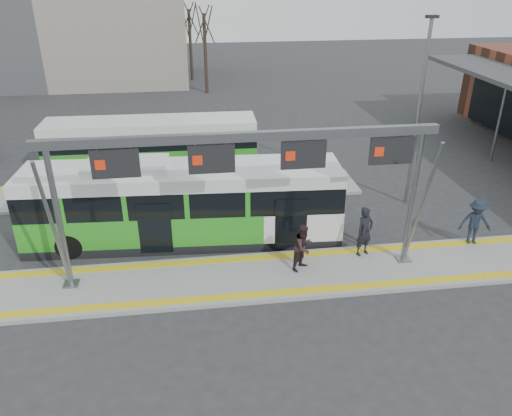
{
  "coord_description": "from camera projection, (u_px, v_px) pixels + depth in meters",
  "views": [
    {
      "loc": [
        -2.11,
        -14.72,
        10.09
      ],
      "look_at": [
        0.3,
        3.0,
        1.33
      ],
      "focal_mm": 35.0,
      "sensor_mm": 36.0,
      "label": 1
    }
  ],
  "objects": [
    {
      "name": "platform_main",
      "position": [
        259.0,
        277.0,
        17.76
      ],
      "size": [
        22.0,
        3.0,
        0.15
      ],
      "primitive_type": "cube",
      "color": "gray",
      "rests_on": "ground"
    },
    {
      "name": "platform_second",
      "position": [
        155.0,
        192.0,
        24.39
      ],
      "size": [
        20.0,
        3.0,
        0.15
      ],
      "primitive_type": "cube",
      "color": "gray",
      "rests_on": "ground"
    },
    {
      "name": "gantry",
      "position": [
        248.0,
        164.0,
        16.09
      ],
      "size": [
        13.0,
        1.68,
        5.2
      ],
      "color": "slate",
      "rests_on": "platform_main"
    },
    {
      "name": "passenger_b",
      "position": [
        303.0,
        247.0,
        17.75
      ],
      "size": [
        1.09,
        1.07,
        1.77
      ],
      "primitive_type": "imported",
      "rotation": [
        0.0,
        0.0,
        0.7
      ],
      "color": "#2F1F22",
      "rests_on": "platform_main"
    },
    {
      "name": "tactile_second",
      "position": [
        156.0,
        181.0,
        25.38
      ],
      "size": [
        20.0,
        0.35,
        0.02
      ],
      "color": "yellow",
      "rests_on": "platform_second"
    },
    {
      "name": "bg_bus_green",
      "position": [
        152.0,
        145.0,
        26.71
      ],
      "size": [
        11.12,
        2.61,
        2.77
      ],
      "rotation": [
        0.0,
        0.0,
        -0.02
      ],
      "color": "black",
      "rests_on": "ground"
    },
    {
      "name": "tree_mid",
      "position": [
        189.0,
        19.0,
        46.21
      ],
      "size": [
        1.4,
        1.4,
        7.24
      ],
      "color": "#382B21",
      "rests_on": "ground"
    },
    {
      "name": "lamp_east",
      "position": [
        419.0,
        111.0,
        21.57
      ],
      "size": [
        0.5,
        0.25,
        8.27
      ],
      "color": "slate",
      "rests_on": "ground"
    },
    {
      "name": "tree_left",
      "position": [
        204.0,
        25.0,
        41.13
      ],
      "size": [
        1.4,
        1.4,
        7.36
      ],
      "color": "#382B21",
      "rests_on": "ground"
    },
    {
      "name": "passenger_a",
      "position": [
        365.0,
        231.0,
        18.61
      ],
      "size": [
        0.83,
        0.7,
        1.94
      ],
      "primitive_type": "imported",
      "rotation": [
        0.0,
        0.0,
        0.39
      ],
      "color": "black",
      "rests_on": "platform_main"
    },
    {
      "name": "passenger_c",
      "position": [
        475.0,
        222.0,
        19.34
      ],
      "size": [
        1.33,
        0.94,
        1.88
      ],
      "primitive_type": "imported",
      "rotation": [
        0.0,
        0.0,
        -0.21
      ],
      "color": "#1B2431",
      "rests_on": "platform_main"
    },
    {
      "name": "tactile_main",
      "position": [
        259.0,
        275.0,
        17.72
      ],
      "size": [
        22.0,
        2.65,
        0.02
      ],
      "color": "yellow",
      "rests_on": "platform_main"
    },
    {
      "name": "hero_bus",
      "position": [
        183.0,
        204.0,
        19.72
      ],
      "size": [
        12.44,
        3.32,
        3.39
      ],
      "rotation": [
        0.0,
        0.0,
        -0.06
      ],
      "color": "black",
      "rests_on": "ground"
    },
    {
      "name": "ground",
      "position": [
        259.0,
        278.0,
        17.79
      ],
      "size": [
        120.0,
        120.0,
        0.0
      ],
      "primitive_type": "plane",
      "color": "#2D2D30",
      "rests_on": "ground"
    }
  ]
}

